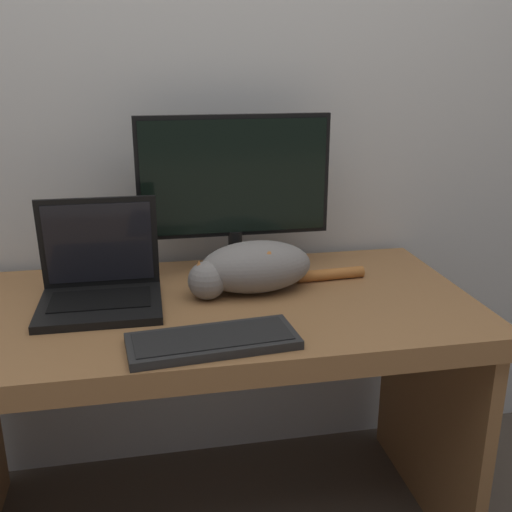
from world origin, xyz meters
TOP-DOWN VIEW (x-y plane):
  - wall_back at (0.00, 0.74)m, footprint 6.40×0.06m
  - desk at (0.00, 0.34)m, footprint 1.37×0.68m
  - monitor at (0.10, 0.54)m, footprint 0.54×0.17m
  - laptop at (-0.27, 0.38)m, footprint 0.30×0.25m
  - external_keyboard at (-0.02, 0.10)m, footprint 0.38×0.18m
  - cat at (0.12, 0.39)m, footprint 0.50×0.19m

SIDE VIEW (x-z plane):
  - desk at x=0.00m, z-range 0.20..0.92m
  - external_keyboard at x=-0.02m, z-range 0.71..0.74m
  - laptop at x=-0.27m, z-range 0.63..0.90m
  - cat at x=0.12m, z-range 0.71..0.85m
  - monitor at x=0.10m, z-range 0.74..1.19m
  - wall_back at x=0.00m, z-range 0.00..2.60m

